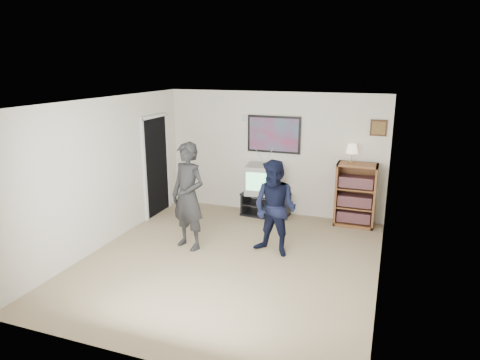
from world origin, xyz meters
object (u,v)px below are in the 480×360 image
Objects in this scene: media_stand at (266,204)px; crt_television at (264,179)px; bookshelf at (356,195)px; person_tall at (188,196)px; person_short at (275,208)px.

media_stand is 0.53m from crt_television.
crt_television is at bearing -178.42° from bookshelf.
bookshelf is (1.77, 0.05, 0.38)m from media_stand.
person_tall is at bearing -105.69° from media_stand.
person_tall is at bearing -117.54° from crt_television.
crt_television is 1.82m from bookshelf.
media_stand is at bearing 124.63° from person_short.
person_tall reaches higher than crt_television.
media_stand is 0.63× the size of person_short.
person_tall reaches higher than person_short.
crt_television is (-0.04, 0.00, 0.53)m from media_stand.
bookshelf is 0.67× the size of person_tall.
bookshelf is 3.25m from person_tall.
person_tall is at bearing -141.51° from bookshelf.
bookshelf reaches higher than crt_television.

